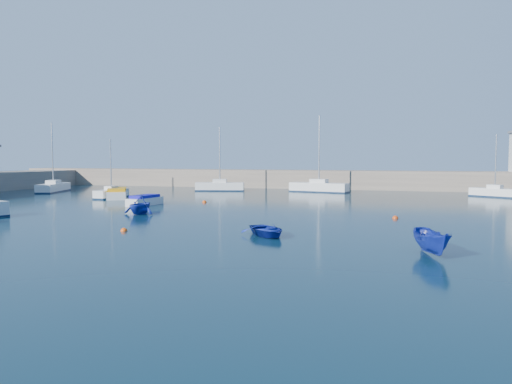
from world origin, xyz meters
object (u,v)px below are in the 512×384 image
(sailboat_6, at_px, (319,187))
(dinghy_left, at_px, (140,204))
(motorboat_1, at_px, (145,200))
(motorboat_2, at_px, (117,193))
(dinghy_center, at_px, (267,230))
(dinghy_right, at_px, (432,242))
(sailboat_3, at_px, (111,193))
(sailboat_7, at_px, (495,192))
(sailboat_4, at_px, (53,187))
(sailboat_5, at_px, (220,186))

(sailboat_6, xyz_separation_m, dinghy_left, (-9.82, -28.45, 0.11))
(motorboat_1, distance_m, dinghy_left, 7.39)
(motorboat_2, distance_m, dinghy_center, 30.40)
(motorboat_1, bearing_deg, dinghy_center, -33.36)
(dinghy_right, bearing_deg, motorboat_2, 125.10)
(dinghy_center, xyz_separation_m, dinghy_right, (8.86, -3.30, 0.27))
(motorboat_2, bearing_deg, sailboat_3, 144.27)
(sailboat_6, xyz_separation_m, dinghy_right, (11.59, -39.47, -0.05))
(sailboat_7, xyz_separation_m, motorboat_2, (-40.14, -13.37, -0.02))
(sailboat_4, xyz_separation_m, motorboat_1, (20.09, -12.51, -0.15))
(sailboat_7, height_order, dinghy_left, sailboat_7)
(motorboat_1, height_order, motorboat_2, motorboat_2)
(sailboat_6, bearing_deg, motorboat_2, 139.63)
(dinghy_left, bearing_deg, dinghy_right, -23.05)
(sailboat_6, height_order, motorboat_1, sailboat_6)
(sailboat_5, distance_m, sailboat_6, 13.11)
(sailboat_3, relative_size, dinghy_right, 2.03)
(sailboat_5, relative_size, sailboat_6, 0.86)
(dinghy_right, bearing_deg, sailboat_7, 58.91)
(motorboat_1, distance_m, dinghy_center, 21.33)
(sailboat_4, bearing_deg, sailboat_6, -0.56)
(dinghy_right, bearing_deg, dinghy_center, 141.81)
(motorboat_1, relative_size, dinghy_center, 1.25)
(sailboat_6, xyz_separation_m, sailboat_7, (20.37, -2.36, -0.11))
(sailboat_6, relative_size, sailboat_7, 1.38)
(dinghy_center, distance_m, dinghy_left, 14.75)
(sailboat_3, relative_size, sailboat_6, 0.66)
(sailboat_7, distance_m, motorboat_2, 42.31)
(dinghy_right, bearing_deg, motorboat_1, 126.57)
(dinghy_left, bearing_deg, sailboat_4, 144.78)
(sailboat_5, height_order, dinghy_center, sailboat_5)
(sailboat_4, relative_size, sailboat_6, 0.91)
(sailboat_5, xyz_separation_m, motorboat_2, (-6.75, -14.19, -0.09))
(sailboat_7, distance_m, dinghy_right, 38.13)
(sailboat_7, bearing_deg, dinghy_right, -162.46)
(dinghy_center, bearing_deg, sailboat_3, 99.87)
(dinghy_center, xyz_separation_m, dinghy_left, (-12.55, 7.73, 0.44))
(motorboat_2, relative_size, dinghy_center, 1.75)
(motorboat_2, bearing_deg, sailboat_4, 124.97)
(sailboat_4, height_order, dinghy_center, sailboat_4)
(dinghy_left, bearing_deg, sailboat_3, 134.13)
(sailboat_5, height_order, dinghy_right, sailboat_5)
(dinghy_center, bearing_deg, dinghy_right, -59.12)
(motorboat_2, bearing_deg, dinghy_left, -81.26)
(sailboat_4, height_order, sailboat_6, sailboat_6)
(sailboat_3, distance_m, sailboat_6, 25.82)
(sailboat_4, xyz_separation_m, dinghy_left, (23.31, -19.15, 0.18))
(sailboat_5, xyz_separation_m, motorboat_1, (-0.02, -20.26, -0.17))
(sailboat_7, relative_size, dinghy_right, 2.22)
(sailboat_4, relative_size, dinghy_right, 2.80)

